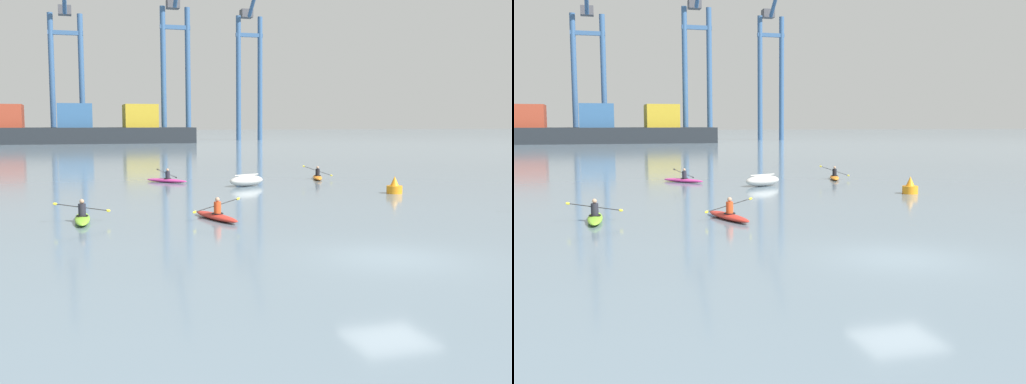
{
  "view_description": "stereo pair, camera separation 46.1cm",
  "coord_description": "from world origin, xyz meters",
  "views": [
    {
      "loc": [
        -9.09,
        -16.09,
        3.98
      ],
      "look_at": [
        -0.17,
        13.23,
        0.6
      ],
      "focal_mm": 43.4,
      "sensor_mm": 36.0,
      "label": 1
    },
    {
      "loc": [
        -8.65,
        -16.23,
        3.98
      ],
      "look_at": [
        -0.17,
        13.23,
        0.6
      ],
      "focal_mm": 43.4,
      "sensor_mm": 36.0,
      "label": 2
    }
  ],
  "objects": [
    {
      "name": "gantry_crane_east_mid",
      "position": [
        14.54,
        122.94,
        19.71
      ],
      "size": [
        6.71,
        16.56,
        41.19
      ],
      "color": "#335684",
      "rests_on": "ground"
    },
    {
      "name": "kayak_orange",
      "position": [
        8.13,
        25.21,
        0.17
      ],
      "size": [
        2.1,
        3.42,
        1.02
      ],
      "color": "orange",
      "rests_on": "ground"
    },
    {
      "name": "kayak_lime",
      "position": [
        -8.62,
        9.81,
        0.17
      ],
      "size": [
        2.27,
        3.41,
        0.95
      ],
      "color": "#7ABC2D",
      "rests_on": "ground"
    },
    {
      "name": "container_barge",
      "position": [
        -7.5,
        116.58,
        2.82
      ],
      "size": [
        48.32,
        11.57,
        8.08
      ],
      "color": "#1E2328",
      "rests_on": "ground"
    },
    {
      "name": "capsized_dinghy",
      "position": [
        1.86,
        22.0,
        0.35
      ],
      "size": [
        2.82,
        2.06,
        0.76
      ],
      "color": "beige",
      "rests_on": "ground"
    },
    {
      "name": "ground_plane",
      "position": [
        0.0,
        0.0,
        0.0
      ],
      "size": [
        800.0,
        800.0,
        0.0
      ],
      "primitive_type": "plane",
      "color": "slate"
    },
    {
      "name": "gantry_crane_west_mid",
      "position": [
        -8.81,
        126.68,
        18.61
      ],
      "size": [
        7.42,
        16.22,
        38.6
      ],
      "color": "#335684",
      "rests_on": "ground"
    },
    {
      "name": "channel_buoy",
      "position": [
        8.81,
        15.39,
        0.36
      ],
      "size": [
        0.9,
        0.9,
        1.0
      ],
      "color": "orange",
      "rests_on": "ground"
    },
    {
      "name": "gantry_crane_east",
      "position": [
        34.01,
        130.94,
        19.57
      ],
      "size": [
        6.69,
        16.02,
        39.9
      ],
      "color": "#335684",
      "rests_on": "ground"
    },
    {
      "name": "kayak_red",
      "position": [
        -3.24,
        8.82,
        0.17
      ],
      "size": [
        2.19,
        3.44,
        0.95
      ],
      "color": "red",
      "rests_on": "ground"
    },
    {
      "name": "kayak_magenta",
      "position": [
        -2.68,
        25.97,
        0.17
      ],
      "size": [
        2.73,
        2.92,
        1.04
      ],
      "color": "#C13384",
      "rests_on": "ground"
    }
  ]
}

